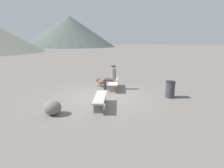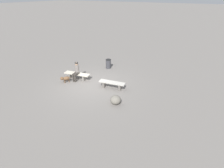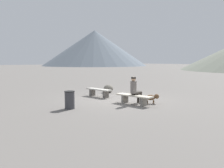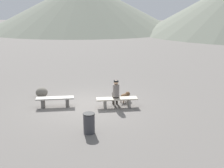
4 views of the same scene
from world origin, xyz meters
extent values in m
cube|color=slate|center=(0.00, 0.00, -0.03)|extent=(210.00, 210.00, 0.06)
cube|color=#605B56|center=(-1.88, -0.39, 0.19)|extent=(0.20, 0.36, 0.37)
cube|color=#605B56|center=(-0.83, -0.20, 0.19)|extent=(0.20, 0.36, 0.37)
cube|color=#B2ADA3|center=(-1.35, -0.29, 0.40)|extent=(1.69, 0.69, 0.06)
cube|color=gray|center=(0.86, -0.30, 0.19)|extent=(0.17, 0.40, 0.37)
cube|color=gray|center=(1.91, -0.10, 0.19)|extent=(0.17, 0.40, 0.37)
cube|color=beige|center=(1.39, -0.20, 0.40)|extent=(1.86, 0.76, 0.06)
cylinder|color=slate|center=(1.35, -0.21, 0.78)|extent=(0.28, 0.28, 0.55)
sphere|color=#D8A87F|center=(1.35, -0.21, 1.14)|extent=(0.20, 0.20, 0.20)
cylinder|color=black|center=(1.35, -0.21, 1.20)|extent=(0.21, 0.21, 0.07)
cylinder|color=#38332D|center=(1.40, 0.02, 0.50)|extent=(0.21, 0.46, 0.15)
cylinder|color=#38332D|center=(1.36, 0.24, 0.25)|extent=(0.11, 0.11, 0.50)
cylinder|color=#38332D|center=(1.24, 0.00, 0.50)|extent=(0.21, 0.46, 0.15)
cylinder|color=#38332D|center=(1.21, 0.22, 0.25)|extent=(0.11, 0.11, 0.50)
ellipsoid|color=brown|center=(1.69, 0.54, 0.28)|extent=(0.47, 0.51, 0.26)
sphere|color=brown|center=(1.86, 0.77, 0.33)|extent=(0.22, 0.22, 0.22)
cylinder|color=brown|center=(1.72, 0.70, 0.08)|extent=(0.04, 0.04, 0.15)
cylinder|color=brown|center=(1.84, 0.61, 0.08)|extent=(0.04, 0.04, 0.15)
cylinder|color=brown|center=(1.55, 0.47, 0.08)|extent=(0.04, 0.04, 0.15)
cylinder|color=brown|center=(1.66, 0.38, 0.08)|extent=(0.04, 0.04, 0.15)
cylinder|color=brown|center=(1.53, 0.33, 0.32)|extent=(0.10, 0.11, 0.15)
cylinder|color=#38383D|center=(0.53, -2.94, 0.35)|extent=(0.40, 0.40, 0.70)
cylinder|color=black|center=(0.53, -2.94, 0.72)|extent=(0.42, 0.42, 0.03)
ellipsoid|color=#6B665B|center=(-2.38, 1.08, 0.24)|extent=(0.72, 0.74, 0.49)
camera|label=1|loc=(-7.71, -2.20, 2.47)|focal=29.74mm
camera|label=2|loc=(-6.05, 7.75, 5.33)|focal=27.17mm
camera|label=3|loc=(8.87, -6.97, 1.96)|focal=36.27mm
camera|label=4|loc=(1.84, -12.01, 4.20)|focal=45.17mm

